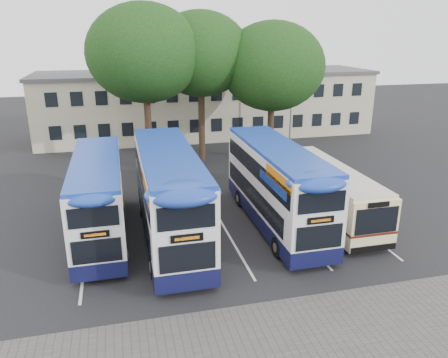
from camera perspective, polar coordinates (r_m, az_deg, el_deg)
name	(u,v)px	position (r m, az deg, el deg)	size (l,w,h in m)	color
ground	(332,265)	(20.41, 13.94, -10.79)	(120.00, 120.00, 0.00)	black
paving_strip	(348,346)	(15.97, 15.84, -20.27)	(40.00, 6.00, 0.01)	#595654
bay_lines	(224,227)	(23.35, -0.02, -6.25)	(14.12, 11.00, 0.01)	silver
depot_building	(208,102)	(43.95, -2.16, 9.96)	(32.40, 8.40, 6.20)	#B2A990
lamp_post	(292,90)	(38.77, 8.89, 11.45)	(0.25, 1.05, 9.06)	gray
tree_left	(144,53)	(32.35, -10.38, 15.84)	(8.13, 8.13, 11.86)	black
tree_mid	(201,54)	(34.00, -3.08, 15.97)	(7.44, 7.44, 11.42)	black
tree_right	(273,67)	(34.24, 6.37, 14.39)	(7.88, 7.88, 10.70)	black
bus_dd_left	(99,194)	(22.46, -16.07, -1.94)	(2.35, 9.69, 4.03)	#0F1139
bus_dd_mid	(169,191)	(21.37, -7.20, -1.62)	(2.63, 10.83, 4.51)	#0F1139
bus_dd_right	(276,182)	(22.94, 6.83, -0.45)	(2.52, 10.38, 4.32)	#0F1139
bus_single	(327,189)	(24.76, 13.30, -1.24)	(2.44, 9.58, 2.86)	#F2E7A1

